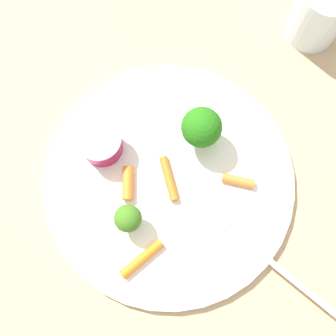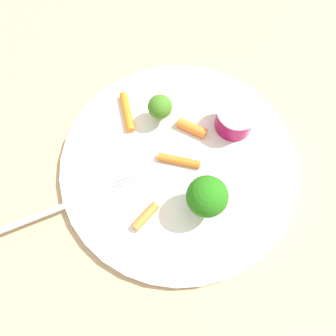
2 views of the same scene
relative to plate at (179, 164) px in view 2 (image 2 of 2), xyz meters
name	(u,v)px [view 2 (image 2 of 2)]	position (x,y,z in m)	size (l,w,h in m)	color
ground_plane	(179,166)	(0.00, 0.00, -0.01)	(2.40, 2.40, 0.00)	tan
plate	(179,164)	(0.00, 0.00, 0.00)	(0.30, 0.30, 0.01)	silver
sauce_cup	(235,118)	(0.04, -0.08, 0.02)	(0.05, 0.05, 0.04)	#980844
broccoli_floret_0	(160,107)	(0.07, 0.01, 0.03)	(0.03, 0.03, 0.04)	#95B060
broccoli_floret_1	(207,197)	(-0.06, -0.02, 0.04)	(0.05, 0.05, 0.06)	#83B963
carrot_stick_0	(146,216)	(-0.06, 0.05, 0.01)	(0.01, 0.01, 0.04)	orange
carrot_stick_1	(180,161)	(0.00, 0.00, 0.01)	(0.01, 0.01, 0.05)	orange
carrot_stick_2	(127,112)	(0.08, 0.06, 0.01)	(0.01, 0.01, 0.06)	orange
carrot_stick_3	(192,128)	(0.04, -0.02, 0.01)	(0.01, 0.01, 0.04)	orange
fork	(66,205)	(-0.03, 0.14, 0.01)	(0.05, 0.18, 0.00)	beige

